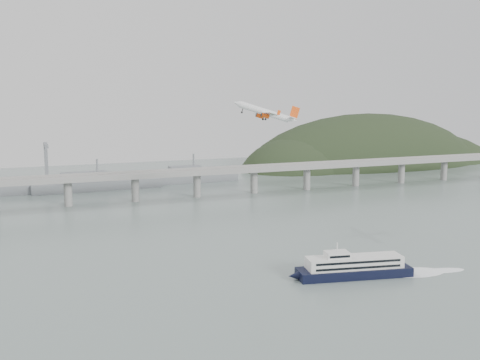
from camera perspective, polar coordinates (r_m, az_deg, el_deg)
name	(u,v)px	position (r m, az deg, el deg)	size (l,w,h in m)	color
ground	(283,273)	(266.94, 4.40, -9.36)	(900.00, 900.00, 0.00)	slate
bridge	(171,177)	(446.63, -6.99, 0.31)	(800.00, 22.00, 23.90)	gray
headland	(376,179)	(693.60, 13.63, 0.06)	(365.00, 155.00, 156.00)	black
ferry	(354,267)	(264.62, 11.51, -8.66)	(86.56, 26.71, 16.43)	black
airliner	(266,113)	(333.28, 2.66, 6.85)	(41.28, 37.61, 15.15)	white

